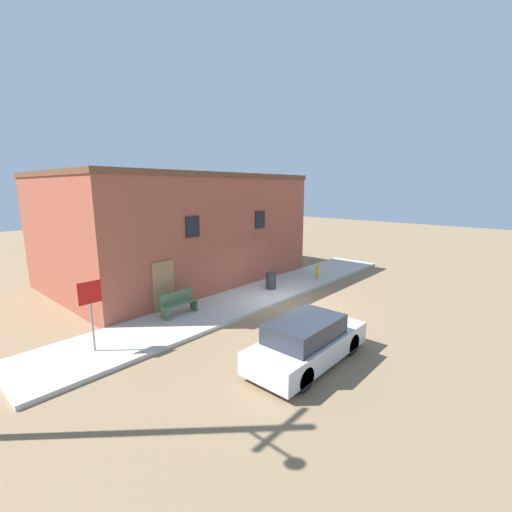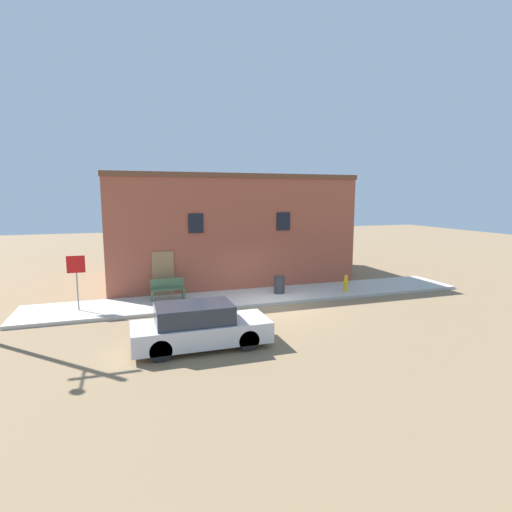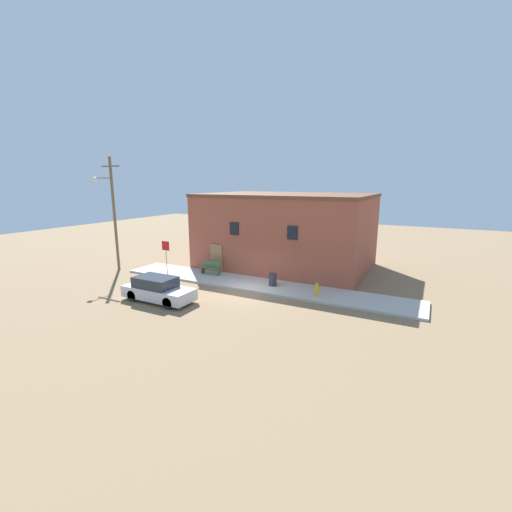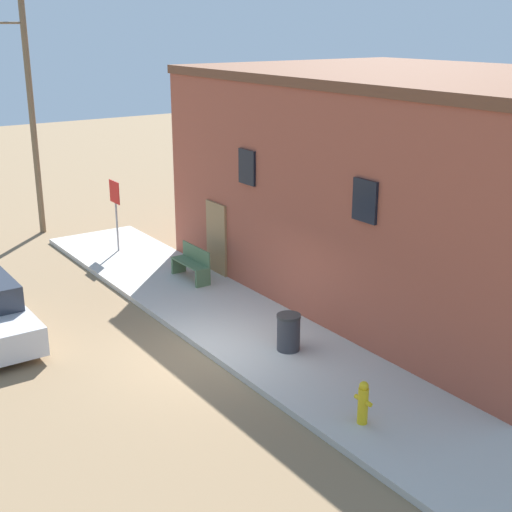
{
  "view_description": "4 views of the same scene",
  "coord_description": "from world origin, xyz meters",
  "views": [
    {
      "loc": [
        -11.76,
        -8.89,
        5.13
      ],
      "look_at": [
        -0.12,
        1.46,
        2.0
      ],
      "focal_mm": 24.0,
      "sensor_mm": 36.0,
      "label": 1
    },
    {
      "loc": [
        -5.84,
        -15.77,
        4.72
      ],
      "look_at": [
        -0.12,
        1.46,
        2.0
      ],
      "focal_mm": 28.0,
      "sensor_mm": 36.0,
      "label": 2
    },
    {
      "loc": [
        9.95,
        -17.79,
        6.72
      ],
      "look_at": [
        -0.12,
        1.46,
        2.0
      ],
      "focal_mm": 24.0,
      "sensor_mm": 36.0,
      "label": 3
    },
    {
      "loc": [
        12.44,
        -7.14,
        6.98
      ],
      "look_at": [
        -0.12,
        1.46,
        2.0
      ],
      "focal_mm": 50.0,
      "sensor_mm": 36.0,
      "label": 4
    }
  ],
  "objects": [
    {
      "name": "parked_car",
      "position": [
        -3.74,
        -3.78,
        0.67
      ],
      "size": [
        4.27,
        1.68,
        1.41
      ],
      "color": "black",
      "rests_on": "ground"
    },
    {
      "name": "fire_hydrant",
      "position": [
        4.25,
        0.79,
        0.56
      ],
      "size": [
        0.4,
        0.19,
        0.83
      ],
      "color": "gold",
      "rests_on": "sidewalk"
    },
    {
      "name": "sidewalk",
      "position": [
        0.0,
        1.46,
        0.07
      ],
      "size": [
        20.39,
        2.93,
        0.14
      ],
      "color": "#BCB7AD",
      "rests_on": "ground"
    },
    {
      "name": "brick_building",
      "position": [
        -0.41,
        7.21,
        2.92
      ],
      "size": [
        12.76,
        8.67,
        5.83
      ],
      "color": "#9E4C38",
      "rests_on": "ground"
    },
    {
      "name": "trash_bin",
      "position": [
        1.07,
        1.51,
        0.56
      ],
      "size": [
        0.53,
        0.53,
        0.83
      ],
      "color": "#333338",
      "rests_on": "sidewalk"
    },
    {
      "name": "bench",
      "position": [
        -4.11,
        2.03,
        0.6
      ],
      "size": [
        1.46,
        0.44,
        0.93
      ],
      "color": "#4C6B47",
      "rests_on": "sidewalk"
    },
    {
      "name": "stop_sign",
      "position": [
        -7.74,
        1.39,
        1.72
      ],
      "size": [
        0.69,
        0.06,
        2.24
      ],
      "color": "gray",
      "rests_on": "sidewalk"
    },
    {
      "name": "ground_plane",
      "position": [
        0.0,
        0.0,
        0.0
      ],
      "size": [
        80.0,
        80.0,
        0.0
      ],
      "primitive_type": "plane",
      "color": "#846B4C"
    }
  ]
}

